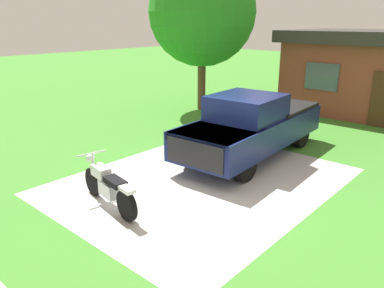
{
  "coord_description": "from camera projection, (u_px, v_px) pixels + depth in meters",
  "views": [
    {
      "loc": [
        5.7,
        -6.82,
        3.89
      ],
      "look_at": [
        -0.39,
        0.03,
        0.9
      ],
      "focal_mm": 35.48,
      "sensor_mm": 36.0,
      "label": 1
    }
  ],
  "objects": [
    {
      "name": "motorcycle",
      "position": [
        108.0,
        186.0,
        8.21
      ],
      "size": [
        2.2,
        0.74,
        1.09
      ],
      "color": "black",
      "rests_on": "ground"
    },
    {
      "name": "ground_plane",
      "position": [
        203.0,
        181.0,
        9.65
      ],
      "size": [
        80.0,
        80.0,
        0.0
      ],
      "primitive_type": "plane",
      "color": "#42882E"
    },
    {
      "name": "shade_tree",
      "position": [
        202.0,
        12.0,
        16.22
      ],
      "size": [
        4.61,
        4.61,
        6.56
      ],
      "color": "brown",
      "rests_on": "ground"
    },
    {
      "name": "driveway_pad",
      "position": [
        203.0,
        181.0,
        9.65
      ],
      "size": [
        5.65,
        7.11,
        0.01
      ],
      "primitive_type": "cube",
      "color": "#B5B5B5",
      "rests_on": "ground"
    },
    {
      "name": "pickup_truck",
      "position": [
        253.0,
        124.0,
        11.26
      ],
      "size": [
        2.34,
        5.73,
        1.9
      ],
      "color": "black",
      "rests_on": "ground"
    }
  ]
}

